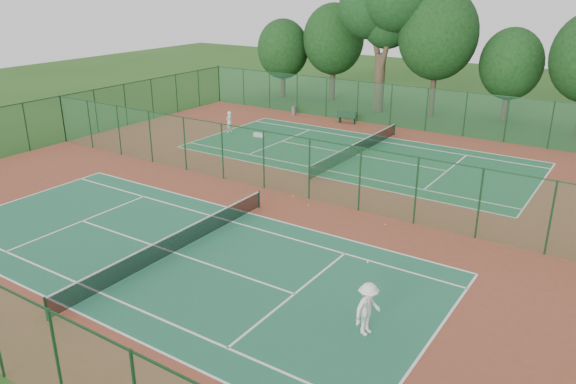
% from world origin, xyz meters
% --- Properties ---
extents(ground, '(120.00, 120.00, 0.00)m').
position_xyz_m(ground, '(0.00, 0.00, 0.00)').
color(ground, '#244D18').
rests_on(ground, ground).
extents(red_pad, '(40.00, 36.00, 0.01)m').
position_xyz_m(red_pad, '(0.00, 0.00, 0.01)').
color(red_pad, brown).
rests_on(red_pad, ground).
extents(court_near, '(23.77, 10.97, 0.01)m').
position_xyz_m(court_near, '(0.00, -9.00, 0.01)').
color(court_near, '#1F6445').
rests_on(court_near, red_pad).
extents(court_far, '(23.77, 10.97, 0.01)m').
position_xyz_m(court_far, '(0.00, 9.00, 0.01)').
color(court_far, '#1D5E38').
rests_on(court_far, red_pad).
extents(fence_north, '(40.00, 0.09, 3.50)m').
position_xyz_m(fence_north, '(0.00, 18.00, 1.76)').
color(fence_north, '#1C5438').
rests_on(fence_north, ground).
extents(fence_west, '(0.09, 36.00, 3.50)m').
position_xyz_m(fence_west, '(-20.00, 0.00, 1.76)').
color(fence_west, '#194C28').
rests_on(fence_west, ground).
extents(fence_divider, '(40.00, 0.09, 3.50)m').
position_xyz_m(fence_divider, '(0.00, 0.00, 1.76)').
color(fence_divider, '#1A502A').
rests_on(fence_divider, ground).
extents(tennis_net_near, '(0.10, 12.90, 0.97)m').
position_xyz_m(tennis_net_near, '(0.00, -9.00, 0.54)').
color(tennis_net_near, '#12321E').
rests_on(tennis_net_near, ground).
extents(tennis_net_far, '(0.10, 12.90, 0.97)m').
position_xyz_m(tennis_net_far, '(0.00, 9.00, 0.54)').
color(tennis_net_far, '#153A1F').
rests_on(tennis_net_far, ground).
extents(player_near, '(0.97, 1.38, 1.94)m').
position_xyz_m(player_near, '(9.87, -9.80, 0.99)').
color(player_near, white).
rests_on(player_near, court_near).
extents(player_far, '(0.44, 0.64, 1.70)m').
position_xyz_m(player_far, '(-11.38, 8.94, 0.87)').
color(player_far, white).
rests_on(player_far, court_far).
extents(trash_bin, '(0.57, 0.57, 0.78)m').
position_xyz_m(trash_bin, '(-10.48, 17.01, 0.40)').
color(trash_bin, slate).
rests_on(trash_bin, red_pad).
extents(bench, '(1.69, 0.69, 1.01)m').
position_xyz_m(bench, '(-5.00, 16.85, 0.53)').
color(bench, black).
rests_on(bench, red_pad).
extents(kit_bag, '(0.87, 0.41, 0.31)m').
position_xyz_m(kit_bag, '(-8.62, 9.12, 0.17)').
color(kit_bag, silver).
rests_on(kit_bag, red_pad).
extents(stray_ball_a, '(0.08, 0.08, 0.08)m').
position_xyz_m(stray_ball_a, '(2.06, -0.90, 0.05)').
color(stray_ball_a, '#BBDB33').
rests_on(stray_ball_a, red_pad).
extents(stray_ball_b, '(0.07, 0.07, 0.07)m').
position_xyz_m(stray_ball_b, '(6.61, -0.97, 0.05)').
color(stray_ball_b, gold).
rests_on(stray_ball_b, red_pad).
extents(stray_ball_c, '(0.07, 0.07, 0.07)m').
position_xyz_m(stray_ball_c, '(0.65, -0.27, 0.04)').
color(stray_ball_c, yellow).
rests_on(stray_ball_c, red_pad).
extents(big_tree, '(8.50, 6.22, 13.06)m').
position_xyz_m(big_tree, '(-4.69, 22.75, 9.25)').
color(big_tree, '#3B2D20').
rests_on(big_tree, ground).
extents(evergreen_row, '(39.00, 5.00, 12.00)m').
position_xyz_m(evergreen_row, '(0.50, 24.25, 0.00)').
color(evergreen_row, black).
rests_on(evergreen_row, ground).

